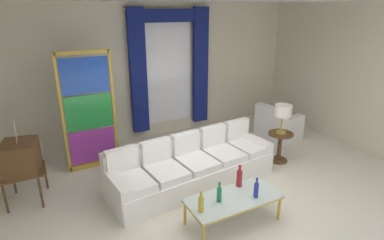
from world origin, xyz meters
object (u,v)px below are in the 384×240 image
Objects in this scene: bottle_amber_squat at (256,189)px; stained_glass_divider at (89,114)px; bottle_crystal_tall at (239,177)px; round_side_table at (280,144)px; bottle_blue_decanter at (219,194)px; coffee_table at (233,199)px; peacock_figurine at (125,161)px; couch_white_long at (191,166)px; vintage_tv at (21,159)px; bottle_ruby_flask at (201,203)px; table_lamp_brass at (283,112)px; armchair_white at (277,126)px.

stained_glass_divider is at bearing 121.41° from bottle_amber_squat.
bottle_crystal_tall is 1.91m from round_side_table.
bottle_blue_decanter is 0.99× the size of bottle_amber_squat.
coffee_table is at bearing -148.79° from round_side_table.
bottle_amber_squat is 2.58m from peacock_figurine.
vintage_tv is at bearing 164.83° from couch_white_long.
bottle_ruby_flask is (-0.54, -1.33, 0.22)m from couch_white_long.
stained_glass_divider reaches higher than bottle_crystal_tall.
couch_white_long is at bearing 176.64° from round_side_table.
stained_glass_divider is (-1.63, 2.39, 0.50)m from bottle_crystal_tall.
couch_white_long is at bearing 79.99° from bottle_blue_decanter.
bottle_blue_decanter is (-0.22, -1.25, 0.22)m from couch_white_long.
bottle_blue_decanter is 0.51m from bottle_crystal_tall.
coffee_table is 2.20× the size of peacock_figurine.
vintage_tv is at bearing 147.99° from bottle_crystal_tall.
table_lamp_brass is at bearing 28.21° from bottle_blue_decanter.
armchair_white is (2.90, 2.07, -0.24)m from bottle_blue_decanter.
bottle_crystal_tall is 0.16× the size of stained_glass_divider.
table_lamp_brass is at bearing 31.21° from coffee_table.
stained_glass_divider reaches higher than bottle_amber_squat.
round_side_table reaches higher than peacock_figurine.
bottle_crystal_tall is at bearing 18.94° from bottle_ruby_flask.
vintage_tv reaches higher than bottle_ruby_flask.
coffee_table is at bearing -139.44° from bottle_crystal_tall.
bottle_blue_decanter is at bearing -151.79° from table_lamp_brass.
vintage_tv is 2.26× the size of round_side_table.
bottle_ruby_flask is at bearing -112.23° from couch_white_long.
table_lamp_brass is (-0.78, -0.93, 0.74)m from armchair_white.
peacock_figurine is (-1.22, 2.25, -0.31)m from bottle_amber_squat.
stained_glass_divider is (1.16, 0.65, 0.33)m from vintage_tv.
armchair_white is 4.16m from stained_glass_divider.
bottle_amber_squat reaches higher than bottle_blue_decanter.
round_side_table is at bearing -3.36° from couch_white_long.
vintage_tv is 5.24m from armchair_white.
stained_glass_divider is at bearing 135.93° from couch_white_long.
vintage_tv is 4.53m from table_lamp_brass.
coffee_table is 0.60× the size of stained_glass_divider.
vintage_tv reaches higher than peacock_figurine.
bottle_amber_squat is 0.33× the size of armchair_white.
armchair_white reaches higher than bottle_blue_decanter.
bottle_crystal_tall is 0.83m from bottle_ruby_flask.
armchair_white is at bearing 42.78° from bottle_amber_squat.
bottle_crystal_tall is at bearing 40.56° from coffee_table.
couch_white_long reaches higher than bottle_ruby_flask.
peacock_figurine is at bearing 100.02° from bottle_ruby_flask.
bottle_amber_squat is at bearing -58.59° from stained_glass_divider.
couch_white_long is 3.20× the size of armchair_white.
stained_glass_divider reaches higher than round_side_table.
armchair_white is at bearing 50.11° from round_side_table.
table_lamp_brass is at bearing 26.42° from bottle_ruby_flask.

